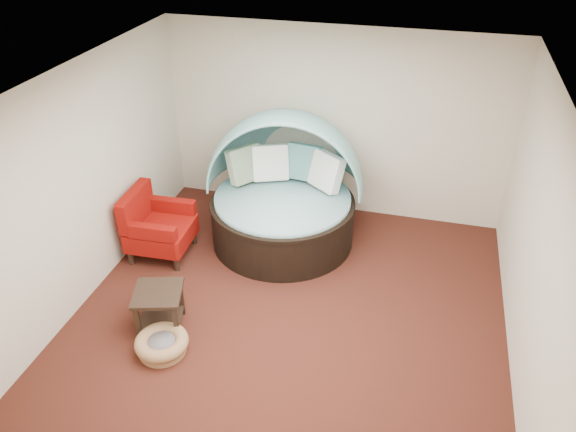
% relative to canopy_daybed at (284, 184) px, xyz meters
% --- Properties ---
extents(floor, '(5.00, 5.00, 0.00)m').
position_rel_canopy_daybed_xyz_m(floor, '(0.50, -1.52, -0.85)').
color(floor, '#461C14').
rests_on(floor, ground).
extents(wall_back, '(5.00, 0.00, 5.00)m').
position_rel_canopy_daybed_xyz_m(wall_back, '(0.50, 0.98, 0.55)').
color(wall_back, beige).
rests_on(wall_back, floor).
extents(wall_front, '(5.00, 0.00, 5.00)m').
position_rel_canopy_daybed_xyz_m(wall_front, '(0.50, -4.02, 0.55)').
color(wall_front, beige).
rests_on(wall_front, floor).
extents(wall_left, '(0.00, 5.00, 5.00)m').
position_rel_canopy_daybed_xyz_m(wall_left, '(-2.00, -1.52, 0.55)').
color(wall_left, beige).
rests_on(wall_left, floor).
extents(wall_right, '(0.00, 5.00, 5.00)m').
position_rel_canopy_daybed_xyz_m(wall_right, '(3.00, -1.52, 0.55)').
color(wall_right, beige).
rests_on(wall_right, floor).
extents(ceiling, '(5.00, 5.00, 0.00)m').
position_rel_canopy_daybed_xyz_m(ceiling, '(0.50, -1.52, 1.95)').
color(ceiling, white).
rests_on(ceiling, wall_back).
extents(canopy_daybed, '(2.32, 2.25, 1.84)m').
position_rel_canopy_daybed_xyz_m(canopy_daybed, '(0.00, 0.00, 0.00)').
color(canopy_daybed, black).
rests_on(canopy_daybed, floor).
extents(pet_basket, '(0.74, 0.74, 0.21)m').
position_rel_canopy_daybed_xyz_m(pet_basket, '(-0.70, -2.56, -0.74)').
color(pet_basket, brown).
rests_on(pet_basket, floor).
extents(red_armchair, '(0.84, 0.85, 0.95)m').
position_rel_canopy_daybed_xyz_m(red_armchair, '(-1.56, -0.84, -0.41)').
color(red_armchair, black).
rests_on(red_armchair, floor).
extents(side_table, '(0.66, 0.66, 0.51)m').
position_rel_canopy_daybed_xyz_m(side_table, '(-0.88, -2.19, -0.52)').
color(side_table, black).
rests_on(side_table, floor).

